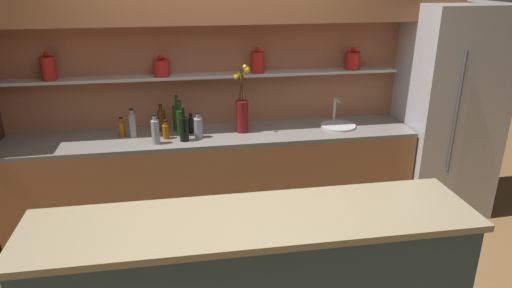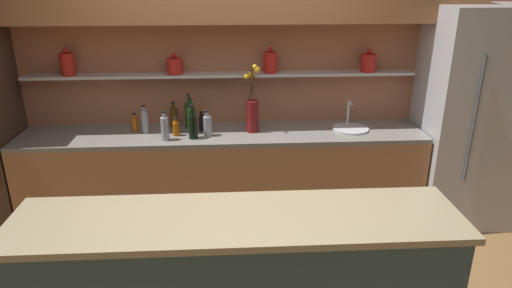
{
  "view_description": "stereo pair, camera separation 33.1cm",
  "coord_description": "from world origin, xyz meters",
  "px_view_note": "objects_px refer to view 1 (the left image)",
  "views": [
    {
      "loc": [
        -0.36,
        -2.67,
        2.31
      ],
      "look_at": [
        0.16,
        0.39,
        1.13
      ],
      "focal_mm": 32.0,
      "sensor_mm": 36.0,
      "label": 1
    },
    {
      "loc": [
        -0.03,
        -2.7,
        2.31
      ],
      "look_at": [
        0.16,
        0.39,
        1.13
      ],
      "focal_mm": 32.0,
      "sensor_mm": 36.0,
      "label": 2
    }
  ],
  "objects_px": {
    "bottle_sauce_2": "(166,131)",
    "bottle_spirit_9": "(162,120)",
    "bottle_sauce_7": "(191,125)",
    "bottle_spirit_1": "(198,127)",
    "bottle_spirit_0": "(155,132)",
    "bottle_wine_6": "(181,122)",
    "flower_vase": "(242,110)",
    "bottle_wine_8": "(184,129)",
    "bottle_sauce_3": "(122,128)",
    "bottle_spirit_4": "(133,125)",
    "refrigerator": "(448,112)",
    "bottle_wine_5": "(177,117)",
    "sink_fixture": "(338,124)"
  },
  "relations": [
    {
      "from": "bottle_wine_6",
      "to": "bottle_wine_8",
      "type": "relative_size",
      "value": 1.08
    },
    {
      "from": "bottle_sauce_2",
      "to": "bottle_spirit_9",
      "type": "distance_m",
      "value": 0.22
    },
    {
      "from": "bottle_wine_5",
      "to": "bottle_wine_6",
      "type": "bearing_deg",
      "value": -79.38
    },
    {
      "from": "bottle_sauce_7",
      "to": "bottle_spirit_1",
      "type": "bearing_deg",
      "value": -66.25
    },
    {
      "from": "flower_vase",
      "to": "bottle_wine_8",
      "type": "bearing_deg",
      "value": -163.77
    },
    {
      "from": "bottle_spirit_4",
      "to": "bottle_spirit_9",
      "type": "bearing_deg",
      "value": 27.68
    },
    {
      "from": "sink_fixture",
      "to": "bottle_wine_5",
      "type": "relative_size",
      "value": 1.01
    },
    {
      "from": "flower_vase",
      "to": "bottle_sauce_2",
      "type": "relative_size",
      "value": 3.68
    },
    {
      "from": "bottle_spirit_9",
      "to": "bottle_sauce_2",
      "type": "bearing_deg",
      "value": -79.58
    },
    {
      "from": "flower_vase",
      "to": "sink_fixture",
      "type": "relative_size",
      "value": 1.89
    },
    {
      "from": "sink_fixture",
      "to": "bottle_spirit_4",
      "type": "height_order",
      "value": "bottle_spirit_4"
    },
    {
      "from": "bottle_spirit_1",
      "to": "bottle_sauce_2",
      "type": "bearing_deg",
      "value": 175.14
    },
    {
      "from": "bottle_sauce_2",
      "to": "bottle_wine_5",
      "type": "xyz_separation_m",
      "value": [
        0.11,
        0.21,
        0.06
      ]
    },
    {
      "from": "bottle_spirit_4",
      "to": "bottle_wine_5",
      "type": "xyz_separation_m",
      "value": [
        0.39,
        0.12,
        0.01
      ]
    },
    {
      "from": "sink_fixture",
      "to": "bottle_sauce_2",
      "type": "height_order",
      "value": "sink_fixture"
    },
    {
      "from": "sink_fixture",
      "to": "bottle_sauce_3",
      "type": "height_order",
      "value": "sink_fixture"
    },
    {
      "from": "bottle_wine_5",
      "to": "bottle_spirit_9",
      "type": "xyz_separation_m",
      "value": [
        -0.15,
        0.01,
        -0.02
      ]
    },
    {
      "from": "bottle_spirit_1",
      "to": "bottle_sauce_3",
      "type": "xyz_separation_m",
      "value": [
        -0.67,
        0.15,
        -0.02
      ]
    },
    {
      "from": "sink_fixture",
      "to": "bottle_sauce_7",
      "type": "relative_size",
      "value": 1.8
    },
    {
      "from": "bottle_wine_6",
      "to": "bottle_sauce_3",
      "type": "bearing_deg",
      "value": 172.71
    },
    {
      "from": "bottle_spirit_0",
      "to": "bottle_wine_6",
      "type": "height_order",
      "value": "bottle_wine_6"
    },
    {
      "from": "bottle_spirit_0",
      "to": "bottle_wine_6",
      "type": "xyz_separation_m",
      "value": [
        0.22,
        0.17,
        0.01
      ]
    },
    {
      "from": "sink_fixture",
      "to": "bottle_spirit_1",
      "type": "relative_size",
      "value": 1.42
    },
    {
      "from": "flower_vase",
      "to": "bottle_wine_8",
      "type": "height_order",
      "value": "flower_vase"
    },
    {
      "from": "bottle_spirit_4",
      "to": "bottle_spirit_9",
      "type": "distance_m",
      "value": 0.28
    },
    {
      "from": "bottle_sauce_2",
      "to": "bottle_sauce_3",
      "type": "height_order",
      "value": "bottle_sauce_3"
    },
    {
      "from": "refrigerator",
      "to": "bottle_spirit_4",
      "type": "distance_m",
      "value": 2.98
    },
    {
      "from": "sink_fixture",
      "to": "bottle_sauce_3",
      "type": "distance_m",
      "value": 1.99
    },
    {
      "from": "bottle_wine_5",
      "to": "bottle_spirit_9",
      "type": "distance_m",
      "value": 0.15
    },
    {
      "from": "bottle_spirit_0",
      "to": "bottle_spirit_9",
      "type": "distance_m",
      "value": 0.34
    },
    {
      "from": "bottle_sauce_2",
      "to": "bottle_wine_5",
      "type": "distance_m",
      "value": 0.24
    },
    {
      "from": "bottle_wine_8",
      "to": "bottle_spirit_0",
      "type": "bearing_deg",
      "value": -172.11
    },
    {
      "from": "bottle_sauce_3",
      "to": "bottle_wine_6",
      "type": "height_order",
      "value": "bottle_wine_6"
    },
    {
      "from": "bottle_spirit_9",
      "to": "bottle_spirit_0",
      "type": "bearing_deg",
      "value": -97.1
    },
    {
      "from": "flower_vase",
      "to": "bottle_spirit_1",
      "type": "bearing_deg",
      "value": -166.83
    },
    {
      "from": "sink_fixture",
      "to": "bottle_spirit_1",
      "type": "xyz_separation_m",
      "value": [
        -1.32,
        -0.09,
        0.07
      ]
    },
    {
      "from": "bottle_spirit_1",
      "to": "bottle_spirit_4",
      "type": "xyz_separation_m",
      "value": [
        -0.57,
        0.11,
        0.02
      ]
    },
    {
      "from": "bottle_spirit_4",
      "to": "bottle_sauce_7",
      "type": "distance_m",
      "value": 0.51
    },
    {
      "from": "bottle_sauce_3",
      "to": "bottle_spirit_9",
      "type": "bearing_deg",
      "value": 15.18
    },
    {
      "from": "bottle_sauce_3",
      "to": "bottle_sauce_7",
      "type": "bearing_deg",
      "value": -1.08
    },
    {
      "from": "bottle_sauce_7",
      "to": "bottle_spirit_9",
      "type": "relative_size",
      "value": 0.74
    },
    {
      "from": "bottle_spirit_0",
      "to": "bottle_sauce_7",
      "type": "height_order",
      "value": "bottle_spirit_0"
    },
    {
      "from": "bottle_wine_6",
      "to": "bottle_wine_5",
      "type": "bearing_deg",
      "value": 100.62
    },
    {
      "from": "bottle_wine_5",
      "to": "refrigerator",
      "type": "bearing_deg",
      "value": -4.31
    },
    {
      "from": "bottle_spirit_0",
      "to": "bottle_sauce_2",
      "type": "distance_m",
      "value": 0.15
    },
    {
      "from": "sink_fixture",
      "to": "bottle_spirit_9",
      "type": "xyz_separation_m",
      "value": [
        -1.64,
        0.15,
        0.08
      ]
    },
    {
      "from": "refrigerator",
      "to": "bottle_wine_6",
      "type": "height_order",
      "value": "refrigerator"
    },
    {
      "from": "bottle_spirit_9",
      "to": "bottle_sauce_7",
      "type": "bearing_deg",
      "value": -21.85
    },
    {
      "from": "sink_fixture",
      "to": "bottle_sauce_2",
      "type": "relative_size",
      "value": 1.95
    },
    {
      "from": "bottle_spirit_0",
      "to": "bottle_spirit_4",
      "type": "xyz_separation_m",
      "value": [
        -0.21,
        0.2,
        0.0
      ]
    }
  ]
}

